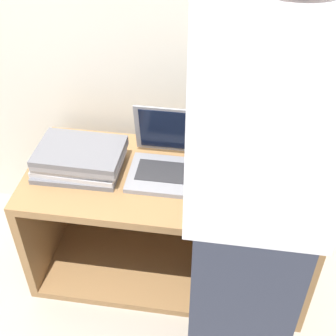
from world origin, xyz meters
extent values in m
plane|color=#9E9384|center=(0.00, 0.00, 0.00)|extent=(12.00, 12.00, 0.00)
cube|color=olive|center=(0.00, 0.27, 0.54)|extent=(1.20, 0.54, 0.04)
cube|color=olive|center=(0.00, 0.27, 0.02)|extent=(1.20, 0.54, 0.04)
cube|color=olive|center=(-0.58, 0.27, 0.28)|extent=(0.04, 0.54, 0.49)
cube|color=olive|center=(0.58, 0.27, 0.28)|extent=(0.04, 0.54, 0.49)
cube|color=olive|center=(0.00, 0.53, 0.28)|extent=(1.13, 0.04, 0.49)
cube|color=gray|center=(0.00, 0.27, 0.57)|extent=(0.34, 0.24, 0.02)
cube|color=#28282B|center=(0.00, 0.28, 0.58)|extent=(0.28, 0.13, 0.00)
cube|color=gray|center=(0.00, 0.41, 0.70)|extent=(0.34, 0.05, 0.23)
cube|color=black|center=(0.00, 0.41, 0.70)|extent=(0.30, 0.04, 0.20)
cube|color=slate|center=(-0.38, 0.27, 0.57)|extent=(0.35, 0.24, 0.02)
cube|color=#B7B7BC|center=(-0.38, 0.27, 0.59)|extent=(0.35, 0.25, 0.02)
cube|color=#B7B7BC|center=(-0.38, 0.28, 0.62)|extent=(0.35, 0.24, 0.02)
cube|color=gray|center=(-0.37, 0.27, 0.64)|extent=(0.35, 0.24, 0.02)
cube|color=slate|center=(-0.37, 0.27, 0.66)|extent=(0.35, 0.24, 0.02)
cube|color=#232326|center=(0.38, 0.27, 0.57)|extent=(0.35, 0.24, 0.02)
cube|color=#232326|center=(0.37, 0.27, 0.59)|extent=(0.35, 0.24, 0.02)
cube|color=gray|center=(0.38, 0.28, 0.62)|extent=(0.35, 0.25, 0.02)
cube|color=#232326|center=(0.38, 0.28, 0.64)|extent=(0.35, 0.25, 0.02)
cube|color=#B7B7BC|center=(0.38, 0.27, 0.66)|extent=(0.35, 0.24, 0.02)
cube|color=#B7B7BC|center=(0.38, 0.27, 0.68)|extent=(0.35, 0.25, 0.02)
cube|color=gray|center=(0.38, 0.27, 0.71)|extent=(0.35, 0.24, 0.02)
cube|color=#2D3342|center=(0.31, -0.18, 0.42)|extent=(0.34, 0.20, 0.83)
cube|color=white|center=(0.31, -0.18, 1.16)|extent=(0.40, 0.20, 0.66)
camera|label=1|loc=(0.20, -1.14, 1.82)|focal=50.00mm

